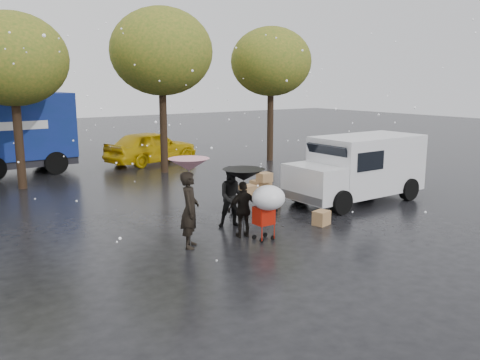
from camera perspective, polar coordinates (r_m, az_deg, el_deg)
ground at (r=13.36m, az=1.51°, el=-6.50°), size 90.00×90.00×0.00m
person_pink at (r=12.45m, az=-5.66°, el=-3.35°), size 0.77×0.83×1.89m
person_middle at (r=14.11m, az=-0.80°, el=-1.91°), size 1.04×0.95×1.73m
person_black at (r=13.24m, az=0.41°, el=-3.33°), size 0.93×0.58×1.48m
umbrella_pink at (r=12.22m, az=-5.76°, el=1.71°), size 0.99×0.99×2.22m
umbrella_black at (r=13.05m, az=0.42°, el=0.58°), size 1.10×1.10×1.81m
vendor_cart at (r=15.61m, az=1.80°, el=-1.15°), size 1.52×0.80×1.27m
shopping_cart at (r=12.81m, az=3.13°, el=-2.35°), size 0.84×0.84×1.46m
white_van at (r=17.63m, az=13.22°, el=1.42°), size 4.91×2.18×2.20m
box_ground_near at (r=14.65m, az=9.13°, el=-4.22°), size 0.52×0.46×0.41m
box_ground_far at (r=16.40m, az=3.61°, el=-2.54°), size 0.51×0.43×0.35m
yellow_taxi at (r=25.46m, az=-9.92°, el=3.68°), size 5.06×2.93×1.62m
tree_row at (r=21.45m, az=-16.11°, el=13.33°), size 21.60×4.40×7.12m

